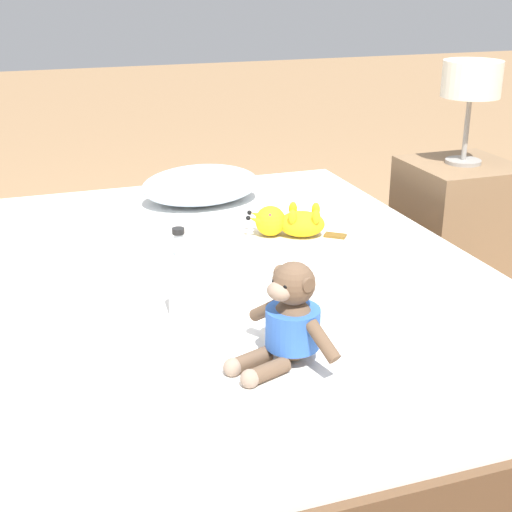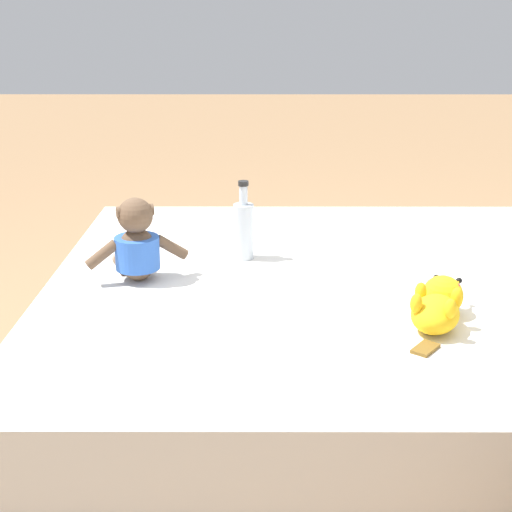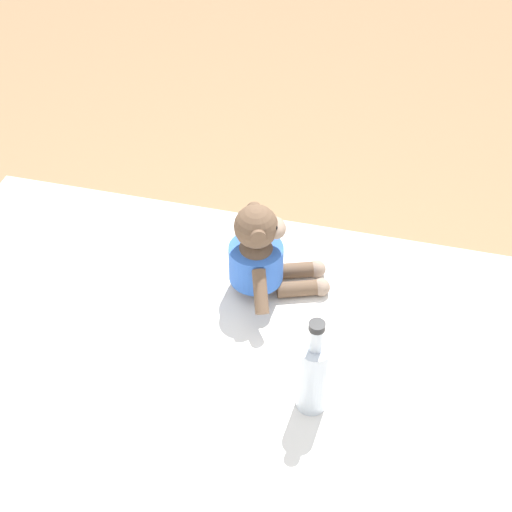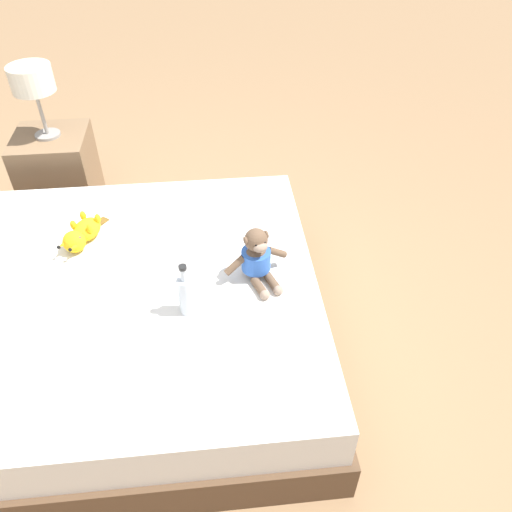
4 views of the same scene
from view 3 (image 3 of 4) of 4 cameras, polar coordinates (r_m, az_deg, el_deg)
plush_monkey at (r=1.72m, az=0.36°, el=-0.06°), size 0.25×0.28×0.24m
glass_bottle at (r=1.51m, az=4.19°, el=-8.64°), size 0.06×0.06×0.24m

